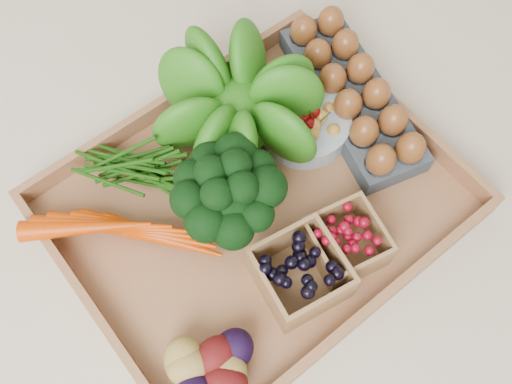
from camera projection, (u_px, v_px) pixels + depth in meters
ground at (256, 209)px, 0.86m from camera, size 4.00×4.00×0.00m
tray at (256, 207)px, 0.85m from camera, size 0.55×0.45×0.01m
carrots at (134, 230)px, 0.80m from camera, size 0.20×0.14×0.05m
lettuce at (236, 102)px, 0.82m from camera, size 0.17×0.17×0.17m
broccoli at (229, 206)px, 0.78m from camera, size 0.15×0.15×0.12m
cherry_bowl at (305, 124)px, 0.88m from camera, size 0.14×0.14×0.04m
egg_carton at (351, 98)px, 0.90m from camera, size 0.19×0.33×0.04m
potatoes at (207, 375)px, 0.70m from camera, size 0.15×0.15×0.09m
punnet_blackberry at (300, 273)px, 0.76m from camera, size 0.13×0.13×0.07m
punnet_raspberry at (346, 242)px, 0.78m from camera, size 0.11×0.11×0.07m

